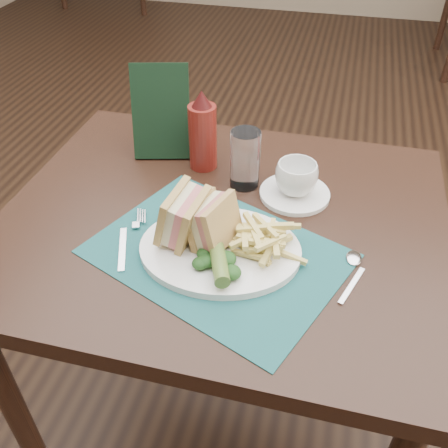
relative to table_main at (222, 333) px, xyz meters
The scene contains 17 objects.
floor 0.62m from the table_main, 90.00° to the left, with size 7.00×7.00×0.00m, color black.
wall_back 4.02m from the table_main, 90.00° to the left, with size 6.00×6.00×0.00m, color gray.
table_main is the anchor object (origin of this frame).
placemat 0.39m from the table_main, 80.41° to the right, with size 0.44×0.32×0.00m, color #184E4E.
plate 0.40m from the table_main, 77.71° to the right, with size 0.30×0.24×0.01m, color white, non-canonical shape.
sandwich_half_a 0.46m from the table_main, 125.27° to the right, with size 0.06×0.10×0.09m, color tan, non-canonical shape.
sandwich_half_b 0.45m from the table_main, 97.31° to the right, with size 0.06×0.09×0.09m, color tan, non-canonical shape.
kale_garnish 0.44m from the table_main, 78.94° to the right, with size 0.11×0.08×0.03m, color #143513, non-canonical shape.
pickle_spear 0.45m from the table_main, 77.87° to the right, with size 0.03×0.03×0.12m, color #4C6827.
fries_pile 0.44m from the table_main, 43.29° to the right, with size 0.18×0.20×0.05m, color #DAC86D, non-canonical shape.
fork 0.43m from the table_main, 143.11° to the right, with size 0.03×0.17×0.01m, color silver, non-canonical shape.
spoon 0.48m from the table_main, 22.63° to the right, with size 0.03×0.15×0.01m, color silver, non-canonical shape.
saucer 0.42m from the table_main, 38.45° to the left, with size 0.15×0.15×0.01m, color white.
coffee_cup 0.45m from the table_main, 38.45° to the left, with size 0.09×0.09×0.07m, color white.
drinking_glass 0.46m from the table_main, 80.69° to the left, with size 0.06×0.06×0.13m, color white.
ketchup_bottle 0.51m from the table_main, 117.09° to the left, with size 0.06×0.06×0.19m, color #611610, non-canonical shape.
check_presenter 0.56m from the table_main, 133.34° to the left, with size 0.13×0.01×0.22m, color black.
Camera 1 is at (0.20, -1.27, 1.38)m, focal length 40.00 mm.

